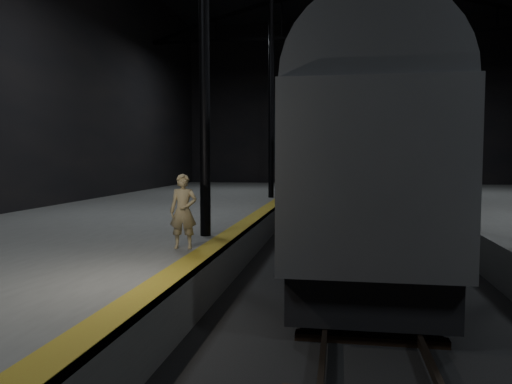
# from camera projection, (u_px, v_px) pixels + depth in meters

# --- Properties ---
(ground) EXTENTS (44.00, 44.00, 0.00)m
(ground) POSITION_uv_depth(u_px,v_px,m) (355.00, 250.00, 15.80)
(ground) COLOR black
(ground) RESTS_ON ground
(platform_left) EXTENTS (9.00, 43.80, 1.00)m
(platform_left) POSITION_uv_depth(u_px,v_px,m) (132.00, 229.00, 17.01)
(platform_left) COLOR #525250
(platform_left) RESTS_ON ground
(tactile_strip) EXTENTS (0.50, 43.80, 0.01)m
(tactile_strip) POSITION_uv_depth(u_px,v_px,m) (254.00, 217.00, 16.27)
(tactile_strip) COLOR #8D6119
(tactile_strip) RESTS_ON platform_left
(track) EXTENTS (2.40, 43.00, 0.24)m
(track) POSITION_uv_depth(u_px,v_px,m) (355.00, 248.00, 15.80)
(track) COLOR #3F3328
(track) RESTS_ON ground
(train) EXTENTS (3.08, 20.56, 5.50)m
(train) POSITION_uv_depth(u_px,v_px,m) (355.00, 154.00, 17.44)
(train) COLOR #9B9DA2
(train) RESTS_ON ground
(woman) EXTENTS (0.63, 0.45, 1.60)m
(woman) POSITION_uv_depth(u_px,v_px,m) (183.00, 211.00, 10.63)
(woman) COLOR tan
(woman) RESTS_ON platform_left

